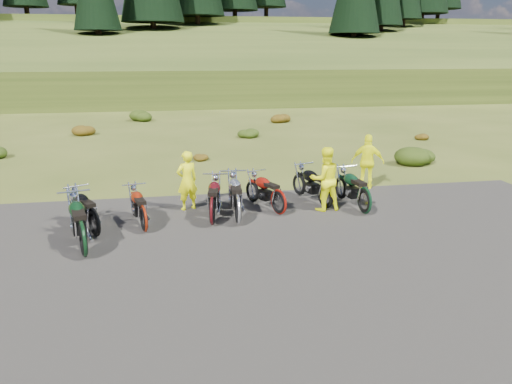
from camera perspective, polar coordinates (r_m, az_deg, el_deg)
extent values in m
plane|color=#3E4B19|center=(12.40, -2.00, -5.37)|extent=(300.00, 300.00, 0.00)
cube|color=black|center=(10.58, -0.48, -9.27)|extent=(20.00, 12.00, 0.04)
cube|color=#334416|center=(121.53, -9.39, 13.66)|extent=(300.00, 90.00, 9.17)
cylinder|color=black|center=(82.91, -24.70, 18.05)|extent=(0.70, 0.70, 2.20)
cylinder|color=black|center=(87.67, -19.76, 18.88)|extent=(0.70, 0.70, 2.20)
cylinder|color=black|center=(61.90, -17.50, 16.38)|extent=(0.70, 0.70, 2.20)
cylinder|color=black|center=(67.50, -11.64, 17.70)|extent=(0.70, 0.70, 2.20)
cylinder|color=black|center=(73.67, -6.66, 18.67)|extent=(0.70, 0.70, 2.20)
cylinder|color=black|center=(80.28, -2.43, 19.38)|extent=(0.70, 0.70, 2.20)
cylinder|color=black|center=(87.22, 1.17, 19.78)|extent=(0.70, 0.70, 2.20)
cylinder|color=black|center=(64.52, 11.07, 16.58)|extent=(0.70, 0.70, 2.20)
cylinder|color=black|center=(72.35, 14.04, 17.26)|extent=(0.70, 0.70, 2.20)
cylinder|color=black|center=(80.33, 16.43, 17.78)|extent=(0.70, 0.70, 2.20)
cylinder|color=black|center=(88.42, 18.41, 18.19)|extent=(0.70, 0.70, 2.20)
cylinder|color=black|center=(96.59, 20.05, 18.51)|extent=(0.70, 0.70, 2.20)
ellipsoid|color=#5A2E0B|center=(28.72, -19.20, 6.84)|extent=(1.30, 1.30, 0.77)
ellipsoid|color=#1F360D|center=(33.63, -12.91, 8.68)|extent=(1.56, 1.56, 0.92)
ellipsoid|color=#5A2E0B|center=(21.11, -6.54, 4.17)|extent=(0.77, 0.77, 0.45)
ellipsoid|color=#1F360D|center=(26.59, -0.98, 6.89)|extent=(1.03, 1.03, 0.61)
ellipsoid|color=#5A2E0B|center=(32.27, 2.70, 8.62)|extent=(1.30, 1.30, 0.77)
ellipsoid|color=#1F360D|center=(21.38, 17.84, 4.30)|extent=(1.56, 1.56, 0.92)
ellipsoid|color=#5A2E0B|center=(27.37, 18.16, 6.19)|extent=(0.77, 0.77, 0.45)
imported|color=#EDF20C|center=(14.44, -7.88, 1.19)|extent=(0.74, 0.62, 1.73)
imported|color=#EDF20C|center=(14.38, 7.87, 1.38)|extent=(0.97, 0.79, 1.85)
imported|color=#EDF20C|center=(16.94, 12.64, 3.31)|extent=(1.15, 0.84, 1.81)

